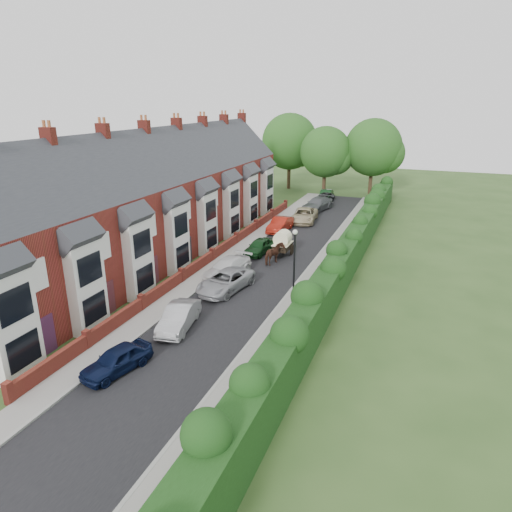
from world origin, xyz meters
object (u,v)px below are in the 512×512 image
at_px(car_silver_a, 179,317).
at_px(car_white, 227,268).
at_px(car_navy, 117,360).
at_px(car_green, 259,246).
at_px(car_grey, 318,204).
at_px(horse_cart, 283,242).
at_px(car_black, 324,198).
at_px(lamppost, 294,258).
at_px(horse, 274,254).
at_px(car_red, 280,225).
at_px(car_beige, 304,215).
at_px(car_silver_b, 226,281).

relative_size(car_silver_a, car_white, 0.87).
xyz_separation_m(car_navy, car_white, (-0.20, 13.44, 0.06)).
relative_size(car_green, car_grey, 0.73).
distance_m(car_silver_a, horse_cart, 14.56).
bearing_deg(car_green, horse_cart, 9.17).
bearing_deg(car_silver_a, car_black, 79.68).
bearing_deg(lamppost, horse, 117.63).
height_order(car_silver_a, horse_cart, horse_cart).
height_order(lamppost, car_navy, lamppost).
bearing_deg(horse, car_grey, -72.89).
height_order(car_red, car_beige, car_beige).
height_order(car_green, horse_cart, horse_cart).
height_order(car_silver_a, car_black, car_silver_a).
bearing_deg(lamppost, car_beige, 103.49).
relative_size(car_white, horse_cart, 1.54).
bearing_deg(car_green, car_black, 94.40).
relative_size(car_navy, car_beige, 0.71).
distance_m(car_green, car_red, 7.25).
height_order(horse, horse_cart, horse_cart).
distance_m(car_silver_a, horse, 12.40).
relative_size(car_red, car_grey, 0.83).
bearing_deg(car_silver_b, car_beige, 99.00).
bearing_deg(car_black, horse_cart, -71.67).
distance_m(lamppost, horse_cart, 10.21).
height_order(car_navy, horse_cart, horse_cart).
height_order(lamppost, car_beige, lamppost).
xyz_separation_m(car_beige, horse, (1.29, -13.79, 0.12)).
relative_size(car_green, car_black, 1.01).
bearing_deg(car_red, car_grey, 84.47).
relative_size(car_beige, horse, 2.62).
height_order(car_silver_a, car_grey, car_grey).
xyz_separation_m(car_silver_a, horse, (1.64, 12.29, 0.16)).
distance_m(car_silver_a, car_green, 14.34).
relative_size(car_navy, car_green, 0.98).
distance_m(lamppost, car_black, 31.90).
bearing_deg(car_red, horse, -73.07).
bearing_deg(car_grey, horse_cart, -72.70).
xyz_separation_m(car_silver_b, car_beige, (0.14, 20.06, 0.04)).
bearing_deg(horse, car_red, -61.18).
bearing_deg(car_black, lamppost, -66.10).
relative_size(lamppost, car_black, 1.37).
bearing_deg(car_silver_a, car_beige, 79.10).
xyz_separation_m(horse, horse_cart, (-0.00, 2.16, 0.44)).
height_order(car_grey, horse, horse).
height_order(car_silver_b, horse_cart, horse_cart).
xyz_separation_m(car_green, car_red, (-0.50, 7.23, 0.07)).
distance_m(car_navy, car_silver_a, 5.06).
xyz_separation_m(lamppost, car_beige, (-5.02, 20.92, -2.57)).
distance_m(car_silver_b, horse, 6.43).
distance_m(car_beige, horse, 13.85).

